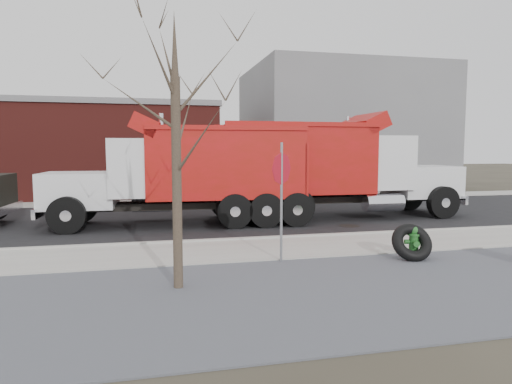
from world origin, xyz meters
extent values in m
plane|color=#383328|center=(0.00, 0.00, 0.00)|extent=(120.00, 120.00, 0.00)
cube|color=slate|center=(0.00, -3.50, 0.01)|extent=(60.00, 5.00, 0.03)
cube|color=#9E9B93|center=(0.00, 0.25, 0.03)|extent=(60.00, 2.50, 0.06)
cube|color=#9E9B93|center=(0.00, 1.55, 0.06)|extent=(60.00, 0.15, 0.11)
cube|color=black|center=(0.00, 6.30, 0.01)|extent=(60.00, 9.40, 0.02)
cube|color=#9E9B93|center=(0.00, 12.00, 0.03)|extent=(60.00, 2.00, 0.06)
cube|color=gray|center=(9.00, 18.00, 4.00)|extent=(12.00, 10.00, 8.00)
cube|color=maroon|center=(-10.00, 17.00, 2.50)|extent=(20.00, 8.00, 5.00)
cube|color=gray|center=(-10.00, 17.00, 5.15)|extent=(20.20, 8.20, 0.30)
cylinder|color=#382D23|center=(-3.20, -2.60, 2.00)|extent=(0.18, 0.18, 4.00)
cone|color=#382D23|center=(-3.20, -2.60, 4.60)|extent=(0.14, 0.14, 1.20)
cylinder|color=#2C7531|center=(2.56, -1.45, 0.03)|extent=(0.44, 0.44, 0.06)
cylinder|color=#2C7531|center=(2.56, -1.45, 0.33)|extent=(0.23, 0.23, 0.60)
cylinder|color=#2C7531|center=(2.56, -1.45, 0.60)|extent=(0.30, 0.30, 0.05)
sphere|color=#2C7531|center=(2.56, -1.45, 0.70)|extent=(0.24, 0.24, 0.24)
cylinder|color=#2C7531|center=(2.56, -1.45, 0.80)|extent=(0.05, 0.05, 0.06)
cylinder|color=#2C7531|center=(2.40, -1.41, 0.42)|extent=(0.14, 0.13, 0.11)
cylinder|color=#2C7531|center=(2.73, -1.49, 0.42)|extent=(0.14, 0.13, 0.11)
cylinder|color=#2C7531|center=(2.52, -1.62, 0.40)|extent=(0.17, 0.15, 0.15)
torus|color=black|center=(2.42, -1.59, 0.43)|extent=(1.07, 0.89, 0.96)
cylinder|color=gray|center=(-0.71, -1.10, 1.41)|extent=(0.06, 0.06, 2.83)
cylinder|color=#B40C1C|center=(-0.71, -1.10, 2.22)|extent=(0.61, 0.52, 0.77)
cube|color=black|center=(3.08, 5.23, 0.74)|extent=(9.62, 1.07, 0.25)
cube|color=silver|center=(7.04, 5.20, 1.37)|extent=(2.49, 2.22, 1.24)
cube|color=silver|center=(8.11, 5.19, 1.37)|extent=(0.08, 1.97, 1.12)
cube|color=silver|center=(5.14, 5.22, 2.16)|extent=(1.82, 2.60, 2.02)
cube|color=black|center=(5.89, 5.21, 2.72)|extent=(0.07, 2.25, 0.90)
cube|color=#B40F12|center=(1.62, 5.25, 2.27)|extent=(5.65, 2.75, 2.47)
cylinder|color=silver|center=(4.30, 6.29, 2.66)|extent=(0.16, 0.16, 2.70)
cylinder|color=black|center=(7.25, 6.41, 0.64)|extent=(1.24, 0.35, 1.24)
cylinder|color=black|center=(7.23, 3.98, 0.64)|extent=(1.24, 0.35, 1.24)
cylinder|color=black|center=(0.28, 6.34, 0.64)|extent=(1.24, 0.35, 1.24)
cylinder|color=black|center=(0.26, 4.18, 0.64)|extent=(1.24, 0.35, 1.24)
cube|color=black|center=(-2.51, 4.81, 0.71)|extent=(8.77, 1.33, 0.24)
cube|color=silver|center=(-6.00, 4.97, 1.30)|extent=(2.44, 2.19, 1.18)
cube|color=silver|center=(-7.07, 5.02, 1.30)|extent=(0.14, 1.87, 1.07)
cube|color=silver|center=(-4.10, 4.89, 2.05)|extent=(1.82, 2.53, 1.92)
cube|color=black|center=(-4.85, 4.92, 2.59)|extent=(0.15, 2.14, 0.86)
cube|color=#B40F12|center=(-1.12, 4.75, 2.16)|extent=(5.46, 2.81, 2.35)
cylinder|color=silver|center=(-3.30, 3.83, 2.53)|extent=(0.16, 0.16, 2.57)
cylinder|color=black|center=(-6.25, 3.83, 0.61)|extent=(1.19, 0.37, 1.18)
cylinder|color=black|center=(-6.15, 6.13, 0.61)|extent=(1.19, 0.37, 1.18)
cylinder|color=black|center=(0.11, 3.67, 0.61)|extent=(1.19, 0.37, 1.18)
cylinder|color=black|center=(0.21, 5.72, 0.61)|extent=(1.19, 0.37, 1.18)
cube|color=silver|center=(-8.53, 5.98, 1.24)|extent=(0.14, 1.78, 1.02)
camera|label=1|loc=(-3.69, -11.26, 2.68)|focal=32.00mm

